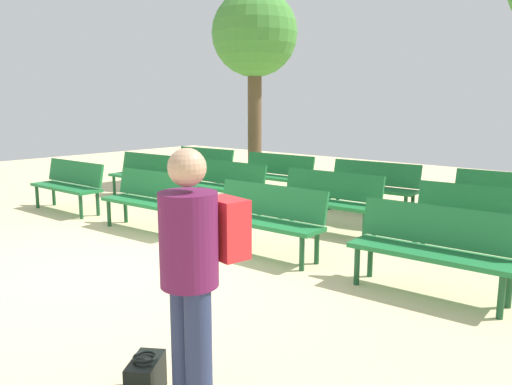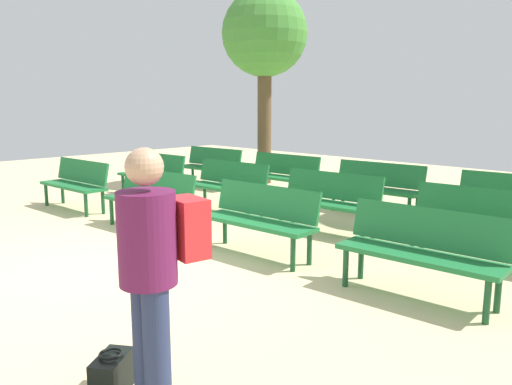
{
  "view_description": "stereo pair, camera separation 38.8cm",
  "coord_description": "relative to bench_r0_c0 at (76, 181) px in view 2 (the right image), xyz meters",
  "views": [
    {
      "loc": [
        5.0,
        -3.04,
        1.9
      ],
      "look_at": [
        0.0,
        2.62,
        0.55
      ],
      "focal_mm": 35.67,
      "sensor_mm": 36.0,
      "label": 1
    },
    {
      "loc": [
        5.29,
        -2.77,
        1.9
      ],
      "look_at": [
        0.0,
        2.62,
        0.55
      ],
      "focal_mm": 35.67,
      "sensor_mm": 36.0,
      "label": 2
    }
  ],
  "objects": [
    {
      "name": "ground_plane",
      "position": [
        3.26,
        -1.37,
        -0.5
      ],
      "size": [
        24.0,
        24.0,
        0.0
      ],
      "primitive_type": "plane",
      "color": "beige"
    },
    {
      "name": "bench_r0_c0",
      "position": [
        0.0,
        0.0,
        0.0
      ],
      "size": [
        1.62,
        0.55,
        0.87
      ],
      "rotation": [
        0.0,
        0.0,
        0.05
      ],
      "color": "#1E7238",
      "rests_on": "ground_plane"
    },
    {
      "name": "bench_r0_c1",
      "position": [
        2.17,
        0.12,
        0.0
      ],
      "size": [
        1.63,
        0.61,
        0.87
      ],
      "rotation": [
        0.0,
        0.0,
        0.08
      ],
      "color": "#1E7238",
      "rests_on": "ground_plane"
    },
    {
      "name": "bench_r0_c2",
      "position": [
        4.27,
        0.3,
        0.0
      ],
      "size": [
        1.62,
        0.57,
        0.87
      ],
      "rotation": [
        0.0,
        0.0,
        0.05
      ],
      "color": "#1E7238",
      "rests_on": "ground_plane"
    },
    {
      "name": "bench_r0_c3",
      "position": [
        6.36,
        0.4,
        0.0
      ],
      "size": [
        1.63,
        0.58,
        0.87
      ],
      "rotation": [
        0.0,
        0.0,
        0.06
      ],
      "color": "#1E7238",
      "rests_on": "ground_plane"
    },
    {
      "name": "bench_r1_c0",
      "position": [
        -0.03,
        1.63,
        0.0
      ],
      "size": [
        1.63,
        0.58,
        0.87
      ],
      "rotation": [
        0.0,
        0.0,
        0.06
      ],
      "color": "#1E7238",
      "rests_on": "ground_plane"
    },
    {
      "name": "bench_r1_c1",
      "position": [
        2.09,
        1.75,
        0.0
      ],
      "size": [
        1.62,
        0.55,
        0.87
      ],
      "rotation": [
        0.0,
        0.0,
        0.04
      ],
      "color": "#1E7238",
      "rests_on": "ground_plane"
    },
    {
      "name": "bench_r1_c2",
      "position": [
        4.17,
        1.84,
        0.0
      ],
      "size": [
        1.63,
        0.6,
        0.87
      ],
      "rotation": [
        0.0,
        0.0,
        0.08
      ],
      "color": "#1E7238",
      "rests_on": "ground_plane"
    },
    {
      "name": "bench_r1_c3",
      "position": [
        6.29,
        1.97,
        0.0
      ],
      "size": [
        1.63,
        0.61,
        0.87
      ],
      "rotation": [
        0.0,
        0.0,
        0.08
      ],
      "color": "#1E7238",
      "rests_on": "ground_plane"
    },
    {
      "name": "bench_r2_c0",
      "position": [
        -0.13,
        3.25,
        0.0
      ],
      "size": [
        1.63,
        0.59,
        0.87
      ],
      "rotation": [
        0.0,
        0.0,
        0.07
      ],
      "color": "#1E7238",
      "rests_on": "ground_plane"
    },
    {
      "name": "bench_r2_c1",
      "position": [
        1.95,
        3.32,
        0.0
      ],
      "size": [
        1.62,
        0.55,
        0.87
      ],
      "rotation": [
        0.0,
        0.0,
        0.04
      ],
      "color": "#1E7238",
      "rests_on": "ground_plane"
    },
    {
      "name": "bench_r2_c2",
      "position": [
        4.03,
        3.41,
        0.0
      ],
      "size": [
        1.63,
        0.6,
        0.87
      ],
      "rotation": [
        0.0,
        0.0,
        0.07
      ],
      "color": "#1E7238",
      "rests_on": "ground_plane"
    },
    {
      "name": "tree_0",
      "position": [
        0.31,
        4.54,
        2.85
      ],
      "size": [
        1.95,
        1.95,
        4.41
      ],
      "color": "brown",
      "rests_on": "ground_plane"
    },
    {
      "name": "visitor_with_backpack",
      "position": [
        6.12,
        -2.52,
        0.43
      ],
      "size": [
        0.39,
        0.56,
        1.65
      ],
      "rotation": [
        0.0,
        0.0,
        2.97
      ],
      "color": "navy",
      "rests_on": "ground_plane"
    },
    {
      "name": "handbag",
      "position": [
        5.72,
        -2.61,
        -0.37
      ],
      "size": [
        0.33,
        0.37,
        0.29
      ],
      "color": "black",
      "rests_on": "ground_plane"
    }
  ]
}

